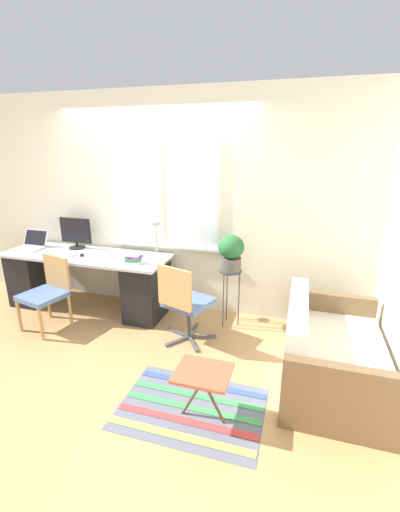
% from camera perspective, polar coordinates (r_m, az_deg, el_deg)
% --- Properties ---
extents(ground_plane, '(14.00, 14.00, 0.00)m').
position_cam_1_polar(ground_plane, '(4.18, -10.68, -11.85)').
color(ground_plane, tan).
extents(wall_back_with_window, '(9.00, 0.12, 2.70)m').
position_cam_1_polar(wall_back_with_window, '(4.39, -6.99, 8.59)').
color(wall_back_with_window, beige).
rests_on(wall_back_with_window, ground_plane).
extents(desk, '(2.17, 0.70, 0.74)m').
position_cam_1_polar(desk, '(4.69, -18.18, -3.69)').
color(desk, '#B2B7BC').
rests_on(desk, ground_plane).
extents(laptop, '(0.36, 0.33, 0.23)m').
position_cam_1_polar(laptop, '(5.12, -26.36, 1.71)').
color(laptop, '#B7B7BC').
rests_on(laptop, desk).
extents(monitor, '(0.45, 0.21, 0.41)m').
position_cam_1_polar(monitor, '(4.85, -20.02, 3.62)').
color(monitor, black).
rests_on(monitor, desk).
extents(keyboard, '(0.35, 0.12, 0.02)m').
position_cam_1_polar(keyboard, '(4.65, -21.99, 0.28)').
color(keyboard, silver).
rests_on(keyboard, desk).
extents(mouse, '(0.04, 0.07, 0.04)m').
position_cam_1_polar(mouse, '(4.50, -19.09, 0.17)').
color(mouse, black).
rests_on(mouse, desk).
extents(desk_lamp, '(0.16, 0.16, 0.48)m').
position_cam_1_polar(desk_lamp, '(4.14, -7.38, 4.30)').
color(desk_lamp, '#BCB299').
rests_on(desk_lamp, desk).
extents(book_stack, '(0.18, 0.17, 0.13)m').
position_cam_1_polar(book_stack, '(4.07, -11.03, -0.31)').
color(book_stack, white).
rests_on(book_stack, desk).
extents(desk_chair_wooden, '(0.53, 0.54, 0.83)m').
position_cam_1_polar(desk_chair_wooden, '(4.37, -24.16, -5.32)').
color(desk_chair_wooden, '#B2844C').
rests_on(desk_chair_wooden, ground_plane).
extents(office_chair_swivel, '(0.59, 0.61, 0.90)m').
position_cam_1_polar(office_chair_swivel, '(3.67, -2.62, -7.57)').
color(office_chair_swivel, '#47474C').
rests_on(office_chair_swivel, ground_plane).
extents(couch_loveseat, '(0.83, 1.36, 0.76)m').
position_cam_1_polar(couch_loveseat, '(3.38, 20.66, -15.36)').
color(couch_loveseat, silver).
rests_on(couch_loveseat, ground_plane).
extents(plant_stand, '(0.26, 0.26, 0.69)m').
position_cam_1_polar(plant_stand, '(3.98, 5.06, -3.57)').
color(plant_stand, '#333338').
rests_on(plant_stand, ground_plane).
extents(potted_plant, '(0.30, 0.30, 0.41)m').
position_cam_1_polar(potted_plant, '(3.87, 5.19, 0.76)').
color(potted_plant, '#514C47').
rests_on(potted_plant, plant_stand).
extents(floor_rug_striped, '(1.17, 0.82, 0.01)m').
position_cam_1_polar(floor_rug_striped, '(3.07, -1.43, -23.98)').
color(floor_rug_striped, '#565B6B').
rests_on(floor_rug_striped, ground_plane).
extents(folding_stool, '(0.42, 0.36, 0.44)m').
position_cam_1_polar(folding_stool, '(2.74, 0.51, -19.37)').
color(folding_stool, '#B24C33').
rests_on(folding_stool, ground_plane).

